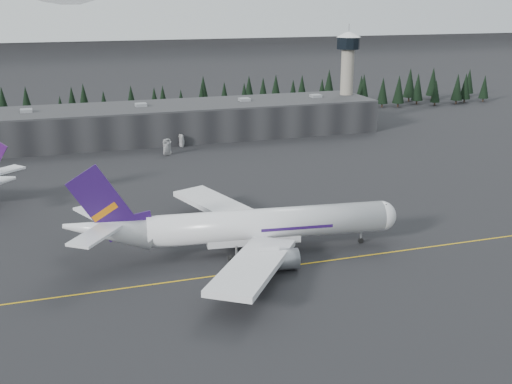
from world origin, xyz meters
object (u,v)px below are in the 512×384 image
object	(u,v)px
terminal	(168,122)
gse_vehicle_b	(182,145)
gse_vehicle_a	(167,153)
jet_main	(239,226)
control_tower	(347,68)

from	to	relation	value
terminal	gse_vehicle_b	size ratio (longest dim) A/B	34.58
terminal	gse_vehicle_a	world-z (taller)	terminal
jet_main	gse_vehicle_a	distance (m)	90.55
control_tower	gse_vehicle_b	size ratio (longest dim) A/B	8.15
terminal	gse_vehicle_a	distance (m)	27.97
terminal	control_tower	size ratio (longest dim) A/B	4.24
terminal	gse_vehicle_a	size ratio (longest dim) A/B	28.05
jet_main	gse_vehicle_a	xyz separation A→B (m)	(1.90, 90.39, -5.02)
terminal	gse_vehicle_b	distance (m)	17.40
terminal	jet_main	bearing A→B (deg)	-93.77
control_tower	jet_main	distance (m)	146.96
terminal	gse_vehicle_a	bearing A→B (deg)	-102.24
terminal	gse_vehicle_b	world-z (taller)	terminal
terminal	control_tower	bearing A→B (deg)	2.29
gse_vehicle_b	control_tower	bearing A→B (deg)	75.03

